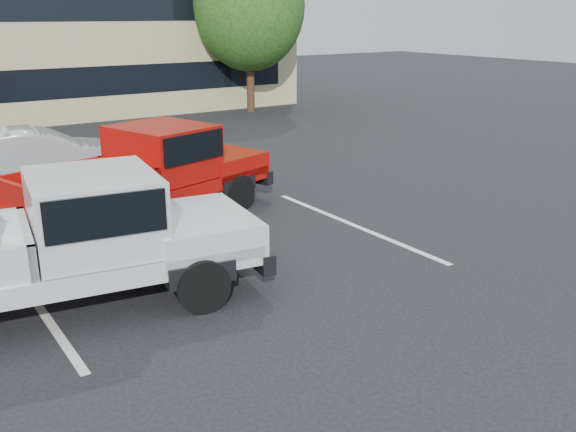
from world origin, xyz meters
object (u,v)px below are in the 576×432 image
at_px(tree_right, 249,6).
at_px(red_pickup, 157,168).
at_px(silver_pickup, 78,234).
at_px(silver_sedan, 39,157).
at_px(tree_back, 108,2).

relative_size(tree_right, red_pickup, 1.15).
xyz_separation_m(silver_pickup, red_pickup, (2.52, 3.23, -0.05)).
height_order(tree_right, silver_sedan, tree_right).
distance_m(tree_back, silver_sedan, 17.40).
bearing_deg(tree_back, silver_sedan, -115.22).
bearing_deg(tree_right, tree_back, 110.56).
distance_m(tree_right, red_pickup, 14.81).
bearing_deg(silver_sedan, tree_back, -18.22).
bearing_deg(silver_pickup, silver_sedan, 88.68).
distance_m(red_pickup, silver_sedan, 4.24).
xyz_separation_m(tree_back, silver_pickup, (-8.43, -22.62, -3.36)).
relative_size(tree_back, red_pickup, 1.20).
height_order(silver_pickup, silver_sedan, silver_pickup).
bearing_deg(tree_back, silver_pickup, -110.45).
distance_m(tree_right, silver_sedan, 13.10).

